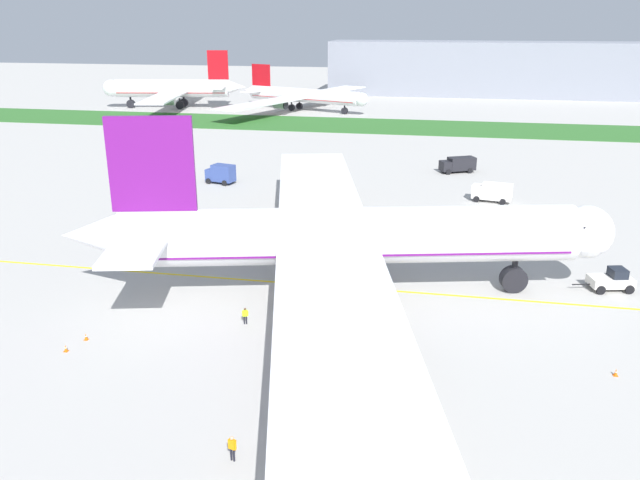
# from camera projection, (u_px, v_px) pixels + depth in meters

# --- Properties ---
(ground_plane) EXTENTS (600.00, 600.00, 0.00)m
(ground_plane) POSITION_uv_depth(u_px,v_px,m) (302.00, 289.00, 64.81)
(ground_plane) COLOR #ADAAA5
(ground_plane) RESTS_ON ground
(apron_taxi_line) EXTENTS (280.00, 0.36, 0.01)m
(apron_taxi_line) POSITION_uv_depth(u_px,v_px,m) (305.00, 284.00, 65.99)
(apron_taxi_line) COLOR yellow
(apron_taxi_line) RESTS_ON ground
(grass_median_strip) EXTENTS (320.00, 24.00, 0.10)m
(grass_median_strip) POSITION_uv_depth(u_px,v_px,m) (391.00, 126.00, 161.21)
(grass_median_strip) COLOR #2D6628
(grass_median_strip) RESTS_ON ground
(airliner_foreground) EXTENTS (51.83, 83.00, 17.57)m
(airliner_foreground) POSITION_uv_depth(u_px,v_px,m) (341.00, 237.00, 61.63)
(airliner_foreground) COLOR white
(airliner_foreground) RESTS_ON ground
(pushback_tug) EXTENTS (6.04, 3.42, 2.25)m
(pushback_tug) POSITION_uv_depth(u_px,v_px,m) (612.00, 280.00, 64.42)
(pushback_tug) COLOR white
(pushback_tug) RESTS_ON ground
(ground_crew_wingwalker_port) EXTENTS (0.59, 0.39, 1.76)m
(ground_crew_wingwalker_port) POSITION_uv_depth(u_px,v_px,m) (232.00, 446.00, 39.41)
(ground_crew_wingwalker_port) COLOR black
(ground_crew_wingwalker_port) RESTS_ON ground
(ground_crew_marshaller_front) EXTENTS (0.52, 0.36, 1.57)m
(ground_crew_marshaller_front) POSITION_uv_depth(u_px,v_px,m) (245.00, 314.00, 57.14)
(ground_crew_marshaller_front) COLOR black
(ground_crew_marshaller_front) RESTS_ON ground
(traffic_cone_near_nose) EXTENTS (0.36, 0.36, 0.58)m
(traffic_cone_near_nose) POSITION_uv_depth(u_px,v_px,m) (86.00, 337.00, 54.55)
(traffic_cone_near_nose) COLOR #F2590C
(traffic_cone_near_nose) RESTS_ON ground
(traffic_cone_port_wing) EXTENTS (0.36, 0.36, 0.58)m
(traffic_cone_port_wing) POSITION_uv_depth(u_px,v_px,m) (66.00, 348.00, 52.65)
(traffic_cone_port_wing) COLOR #F2590C
(traffic_cone_port_wing) RESTS_ON ground
(traffic_cone_starboard_wing) EXTENTS (0.36, 0.36, 0.58)m
(traffic_cone_starboard_wing) POSITION_uv_depth(u_px,v_px,m) (616.00, 372.00, 49.07)
(traffic_cone_starboard_wing) COLOR #F2590C
(traffic_cone_starboard_wing) RESTS_ON ground
(service_truck_baggage_loader) EXTENTS (6.54, 4.71, 2.66)m
(service_truck_baggage_loader) POSITION_uv_depth(u_px,v_px,m) (458.00, 164.00, 113.06)
(service_truck_baggage_loader) COLOR black
(service_truck_baggage_loader) RESTS_ON ground
(service_truck_fuel_bowser) EXTENTS (5.99, 3.34, 2.83)m
(service_truck_fuel_bowser) POSITION_uv_depth(u_px,v_px,m) (492.00, 192.00, 94.97)
(service_truck_fuel_bowser) COLOR white
(service_truck_fuel_bowser) RESTS_ON ground
(service_truck_catering_van) EXTENTS (5.12, 3.44, 3.14)m
(service_truck_catering_van) POSITION_uv_depth(u_px,v_px,m) (221.00, 174.00, 105.46)
(service_truck_catering_van) COLOR #33478C
(service_truck_catering_van) RESTS_ON ground
(parked_airliner_far_left) EXTENTS (42.29, 65.68, 16.70)m
(parked_airliner_far_left) POSITION_uv_depth(u_px,v_px,m) (174.00, 89.00, 192.09)
(parked_airliner_far_left) COLOR white
(parked_airliner_far_left) RESTS_ON ground
(parked_airliner_far_centre) EXTENTS (40.77, 67.05, 12.62)m
(parked_airliner_far_centre) POSITION_uv_depth(u_px,v_px,m) (301.00, 96.00, 187.47)
(parked_airliner_far_centre) COLOR white
(parked_airliner_far_centre) RESTS_ON ground
(terminal_building) EXTENTS (110.10, 20.00, 18.00)m
(terminal_building) POSITION_uv_depth(u_px,v_px,m) (490.00, 69.00, 222.16)
(terminal_building) COLOR gray
(terminal_building) RESTS_ON ground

